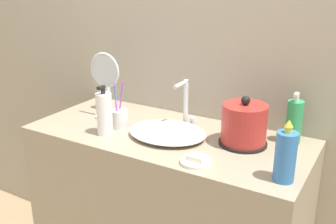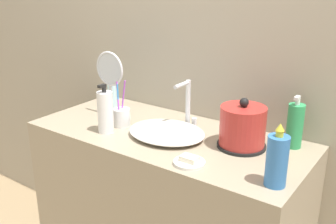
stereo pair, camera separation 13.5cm
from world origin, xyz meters
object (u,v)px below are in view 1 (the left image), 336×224
Objects in this scene: hand_cream_bottle at (285,156)px; vanity_mirror at (105,82)px; shampoo_bottle at (106,91)px; lotion_bottle at (294,122)px; mouthwash_bottle at (104,114)px; faucet at (186,101)px; electric_kettle at (244,126)px; toothbrush_cup at (120,118)px.

vanity_mirror is (-0.90, 0.18, 0.08)m from hand_cream_bottle.
hand_cream_bottle is (0.98, -0.27, -0.01)m from shampoo_bottle.
shampoo_bottle is at bearing -176.27° from lotion_bottle.
vanity_mirror is at bearing 126.77° from mouthwash_bottle.
faucet reaches higher than electric_kettle.
shampoo_bottle is at bearing 141.83° from toothbrush_cup.
vanity_mirror reaches higher than toothbrush_cup.
vanity_mirror reaches higher than mouthwash_bottle.
electric_kettle is 0.69m from vanity_mirror.
toothbrush_cup is at bearing 85.15° from mouthwash_bottle.
toothbrush_cup and lotion_bottle have the same top height.
faucet is 0.31m from toothbrush_cup.
vanity_mirror is at bearing 168.45° from hand_cream_bottle.
hand_cream_bottle is at bearing -7.98° from toothbrush_cup.
vanity_mirror is (-0.85, -0.15, 0.08)m from lotion_bottle.
toothbrush_cup is 0.98× the size of hand_cream_bottle.
mouthwash_bottle is at bearing -51.94° from shampoo_bottle.
lotion_bottle is 0.79m from mouthwash_bottle.
hand_cream_bottle is (0.05, -0.33, -0.00)m from lotion_bottle.
toothbrush_cup is 0.11m from mouthwash_bottle.
toothbrush_cup is at bearing 172.02° from hand_cream_bottle.
shampoo_bottle reaches higher than mouthwash_bottle.
electric_kettle is 0.96× the size of toothbrush_cup.
toothbrush_cup is 0.75m from lotion_bottle.
hand_cream_bottle is 0.69× the size of vanity_mirror.
mouthwash_bottle is at bearing -94.85° from toothbrush_cup.
hand_cream_bottle reaches higher than electric_kettle.
mouthwash_bottle is 0.69× the size of vanity_mirror.
electric_kettle is 0.96× the size of lotion_bottle.
faucet is 0.31m from electric_kettle.
faucet is 0.39m from vanity_mirror.
hand_cream_bottle is (0.76, -0.11, 0.05)m from toothbrush_cup.
hand_cream_bottle is 0.92m from vanity_mirror.
vanity_mirror is (-0.38, -0.10, 0.06)m from faucet.
hand_cream_bottle reaches higher than lotion_bottle.
toothbrush_cup is at bearing -168.97° from electric_kettle.
hand_cream_bottle is at bearing -15.67° from shampoo_bottle.
shampoo_bottle reaches higher than lotion_bottle.
lotion_bottle reaches higher than electric_kettle.
electric_kettle is 0.76m from shampoo_bottle.
hand_cream_bottle reaches higher than faucet.
electric_kettle is 0.87× the size of shampoo_bottle.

